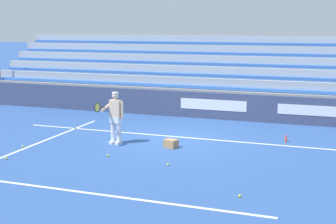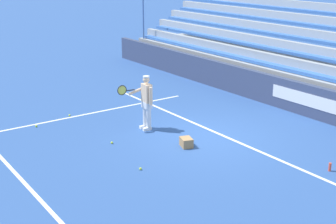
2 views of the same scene
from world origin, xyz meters
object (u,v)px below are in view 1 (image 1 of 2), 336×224
Objects in this scene: tennis_player at (115,117)px; tennis_ball_far_right at (168,165)px; tennis_ball_by_box at (6,158)px; tennis_ball_midcourt at (23,146)px; water_bottle at (286,139)px; tennis_ball_far_left at (240,196)px; ball_box_cardboard at (171,144)px; tennis_ball_toward_net at (108,155)px.

tennis_ball_far_right is at bearing 144.29° from tennis_player.
tennis_ball_midcourt is at bearing -72.83° from tennis_ball_by_box.
tennis_ball_far_left is at bearing 85.23° from water_bottle.
ball_box_cardboard is 5.01m from tennis_ball_by_box.
ball_box_cardboard reaches higher than tennis_ball_toward_net.
tennis_player is 25.98× the size of tennis_ball_far_left.
tennis_ball_toward_net is at bearing 107.66° from tennis_player.
tennis_ball_far_left and tennis_ball_midcourt have the same top height.
tennis_ball_by_box and tennis_ball_midcourt have the same top height.
tennis_player is at bearing 21.52° from water_bottle.
tennis_ball_far_right is 2.01m from tennis_ball_toward_net.
tennis_ball_by_box is at bearing 107.17° from tennis_ball_midcourt.
tennis_ball_far_right is 1.00× the size of tennis_ball_midcourt.
tennis_player is 25.98× the size of tennis_ball_far_right.
tennis_ball_far_left is (-2.93, 3.65, -0.10)m from ball_box_cardboard.
tennis_player is 25.98× the size of tennis_ball_toward_net.
tennis_player is at bearing -128.16° from tennis_ball_by_box.
water_bottle is (-0.47, -5.61, 0.08)m from tennis_ball_far_left.
water_bottle is (-3.39, -1.95, -0.02)m from ball_box_cardboard.
tennis_ball_by_box is 1.00× the size of tennis_ball_midcourt.
ball_box_cardboard is at bearing -73.35° from tennis_ball_far_right.
ball_box_cardboard is at bearing -160.61° from tennis_ball_midcourt.
water_bottle reaches higher than tennis_ball_midcourt.
tennis_ball_by_box is (2.18, 2.77, -0.86)m from tennis_player.
tennis_ball_far_left and tennis_ball_toward_net have the same top height.
tennis_ball_midcourt is (4.49, 1.58, -0.10)m from ball_box_cardboard.
tennis_ball_far_left is 1.00× the size of tennis_ball_midcourt.
ball_box_cardboard is 3.92m from water_bottle.
tennis_ball_far_right is 4.78m from water_bottle.
tennis_ball_by_box is at bearing 51.84° from tennis_player.
tennis_ball_toward_net is (1.42, 1.63, -0.10)m from ball_box_cardboard.
tennis_player is 1.79m from tennis_ball_toward_net.
tennis_ball_far_right is 5.07m from tennis_ball_midcourt.
tennis_ball_far_right is at bearing -167.87° from tennis_ball_by_box.
tennis_ball_far_left is (-2.36, 1.75, 0.00)m from tennis_ball_far_right.
tennis_player reaches higher than ball_box_cardboard.
tennis_player reaches higher than tennis_ball_far_right.
tennis_player is at bearing -150.80° from tennis_ball_midcourt.
tennis_ball_toward_net is at bearing 48.91° from ball_box_cardboard.
tennis_player is 25.98× the size of tennis_ball_midcourt.
tennis_ball_far_left is 4.79m from tennis_ball_toward_net.
water_bottle reaches higher than tennis_ball_far_left.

